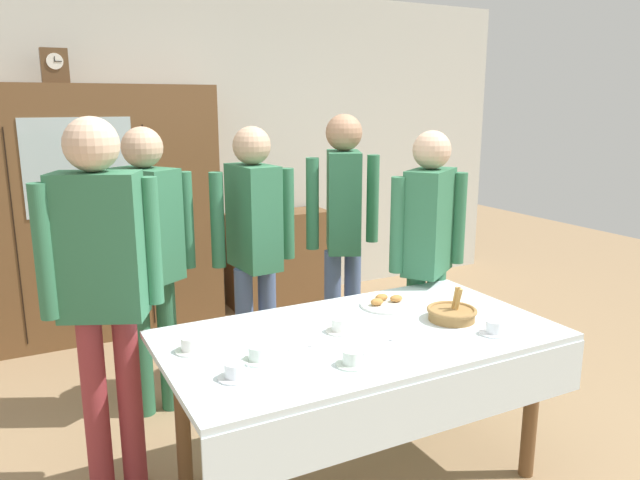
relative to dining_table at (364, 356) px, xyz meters
The scene contains 22 objects.
ground_plane 0.70m from the dining_table, 90.00° to the left, with size 12.00×12.00×0.00m, color #997A56.
back_wall 2.97m from the dining_table, 90.00° to the left, with size 6.40×0.10×2.70m, color silver.
dining_table is the anchor object (origin of this frame).
wall_cabinet 2.76m from the dining_table, 109.17° to the left, with size 2.04×0.46×1.90m.
mantel_clock 3.09m from the dining_table, 110.75° to the left, with size 0.18×0.11×0.24m.
bookshelf_low 2.75m from the dining_table, 74.64° to the left, with size 0.91×0.35×0.83m.
book_stack 2.74m from the dining_table, 74.64° to the left, with size 0.16×0.22×0.06m.
tea_cup_near_left 0.55m from the dining_table, behind, with size 0.13×0.13×0.06m.
tea_cup_mid_right 0.60m from the dining_table, 26.38° to the right, with size 0.13×0.13×0.06m.
tea_cup_far_right 0.35m from the dining_table, 130.39° to the right, with size 0.13×0.13×0.06m.
tea_cup_front_edge 0.69m from the dining_table, 167.62° to the right, with size 0.13×0.13×0.06m.
tea_cup_near_right 0.78m from the dining_table, 166.43° to the left, with size 0.13×0.13×0.06m.
tea_cup_center 0.17m from the dining_table, 133.22° to the left, with size 0.13×0.13×0.06m.
bread_basket 0.49m from the dining_table, ahead, with size 0.24×0.24×0.16m.
pastry_plate 0.44m from the dining_table, 42.70° to the left, with size 0.28×0.28×0.05m.
spoon_near_right 0.15m from the dining_table, 66.79° to the right, with size 0.12×0.02×0.01m.
spoon_near_left 0.32m from the dining_table, behind, with size 0.12×0.02×0.01m.
person_behind_table_right 1.39m from the dining_table, 121.20° to the left, with size 0.52×0.41×1.65m.
person_near_right_end 1.15m from the dining_table, 95.03° to the left, with size 0.52×0.38×1.65m.
person_beside_shelf 1.22m from the dining_table, 153.99° to the left, with size 0.52×0.33×1.72m.
person_by_cabinet 1.30m from the dining_table, 64.94° to the left, with size 0.52×0.41×1.71m.
person_behind_table_left 1.01m from the dining_table, 36.08° to the left, with size 0.52×0.37×1.62m.
Camera 1 is at (-1.35, -2.40, 1.78)m, focal length 33.84 mm.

